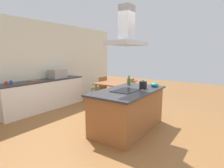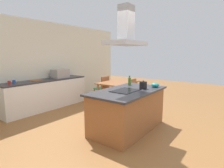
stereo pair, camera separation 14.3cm
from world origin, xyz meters
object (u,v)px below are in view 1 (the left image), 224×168
at_px(cutting_board, 34,81).
at_px(range_hood, 126,33).
at_px(mixing_bowl, 155,85).
at_px(chair_facing_back_wall, 101,87).
at_px(cooktop, 126,90).
at_px(countertop_microwave, 58,74).
at_px(olive_oil_bottle, 129,81).
at_px(chair_facing_island, 133,91).
at_px(coffee_mug_red, 6,83).
at_px(tea_kettle, 143,85).
at_px(coffee_mug_blue, 11,82).
at_px(dining_table, 116,84).

distance_m(cutting_board, range_hood, 3.18).
bearing_deg(mixing_bowl, chair_facing_back_wall, 67.95).
height_order(cooktop, countertop_microwave, countertop_microwave).
bearing_deg(mixing_bowl, range_hood, 157.53).
distance_m(olive_oil_bottle, chair_facing_back_wall, 2.15).
distance_m(cooktop, range_hood, 1.20).
bearing_deg(range_hood, chair_facing_island, 22.76).
relative_size(countertop_microwave, range_hood, 0.56).
distance_m(coffee_mug_red, range_hood, 3.27).
height_order(cooktop, tea_kettle, tea_kettle).
xyz_separation_m(tea_kettle, cutting_board, (-0.72, 3.12, -0.07)).
height_order(cooktop, coffee_mug_blue, coffee_mug_blue).
distance_m(tea_kettle, range_hood, 1.22).
xyz_separation_m(cutting_board, range_hood, (0.28, -2.93, 1.19)).
xyz_separation_m(tea_kettle, range_hood, (-0.44, 0.19, 1.12)).
distance_m(countertop_microwave, chair_facing_back_wall, 1.57).
xyz_separation_m(mixing_bowl, range_hood, (-0.80, 0.33, 1.15)).
xyz_separation_m(dining_table, chair_facing_back_wall, (-0.00, 0.67, -0.16)).
distance_m(coffee_mug_red, chair_facing_island, 3.58).
bearing_deg(dining_table, cooktop, -141.49).
height_order(coffee_mug_red, coffee_mug_blue, same).
xyz_separation_m(tea_kettle, chair_facing_island, (1.33, 0.94, -0.47)).
bearing_deg(chair_facing_island, olive_oil_bottle, -158.09).
height_order(cooktop, chair_facing_back_wall, cooktop).
bearing_deg(olive_oil_bottle, chair_facing_island, 21.91).
relative_size(coffee_mug_blue, chair_facing_back_wall, 0.10).
distance_m(olive_oil_bottle, mixing_bowl, 0.64).
bearing_deg(chair_facing_island, mixing_bowl, -132.25).
height_order(tea_kettle, countertop_microwave, countertop_microwave).
bearing_deg(cooktop, tea_kettle, -23.73).
distance_m(dining_table, chair_facing_back_wall, 0.68).
relative_size(coffee_mug_red, range_hood, 0.10).
xyz_separation_m(mixing_bowl, chair_facing_island, (0.97, 1.07, -0.44)).
xyz_separation_m(mixing_bowl, dining_table, (0.97, 1.74, -0.28)).
distance_m(tea_kettle, coffee_mug_red, 3.41).
relative_size(mixing_bowl, chair_facing_back_wall, 0.21).
distance_m(chair_facing_island, range_hood, 2.49).
height_order(tea_kettle, coffee_mug_red, tea_kettle).
relative_size(dining_table, range_hood, 1.56).
xyz_separation_m(coffee_mug_blue, range_hood, (0.94, -2.91, 1.16)).
bearing_deg(range_hood, chair_facing_back_wall, 49.53).
distance_m(tea_kettle, chair_facing_back_wall, 2.67).
distance_m(tea_kettle, dining_table, 2.10).
height_order(mixing_bowl, coffee_mug_blue, mixing_bowl).
bearing_deg(cooktop, olive_oil_bottle, 24.16).
bearing_deg(cooktop, chair_facing_island, 22.76).
xyz_separation_m(tea_kettle, countertop_microwave, (0.09, 3.07, 0.06)).
bearing_deg(coffee_mug_blue, chair_facing_island, -38.74).
xyz_separation_m(coffee_mug_blue, chair_facing_back_wall, (2.71, -0.84, -0.44)).
height_order(coffee_mug_red, chair_facing_island, coffee_mug_red).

